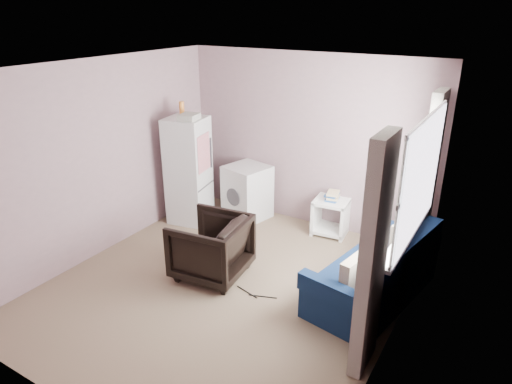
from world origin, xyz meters
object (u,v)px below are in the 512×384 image
at_px(washing_machine, 247,191).
at_px(side_table, 331,214).
at_px(armchair, 211,244).
at_px(fridge, 189,170).
at_px(sofa, 377,276).

bearing_deg(washing_machine, side_table, 20.15).
relative_size(armchair, fridge, 0.46).
bearing_deg(sofa, armchair, -153.38).
relative_size(washing_machine, side_table, 1.28).
bearing_deg(side_table, fridge, -160.98).
height_order(fridge, washing_machine, fridge).
relative_size(fridge, washing_machine, 2.19).
bearing_deg(armchair, fridge, -139.31).
xyz_separation_m(washing_machine, side_table, (1.32, 0.16, -0.13)).
xyz_separation_m(armchair, side_table, (0.82, 1.78, -0.11)).
bearing_deg(armchair, washing_machine, -169.59).
bearing_deg(fridge, sofa, -21.43).
xyz_separation_m(armchair, sofa, (1.87, 0.55, -0.13)).
bearing_deg(sofa, washing_machine, 165.89).
bearing_deg(side_table, sofa, -49.57).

